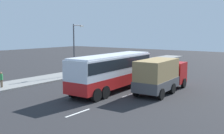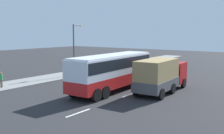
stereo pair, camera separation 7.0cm
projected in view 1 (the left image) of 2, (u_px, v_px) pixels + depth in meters
ground_plane at (95, 93)px, 24.29m from camera, size 120.00×120.00×0.00m
sidewalk_curb at (32, 81)px, 29.72m from camera, size 80.00×4.00×0.15m
lane_centreline at (77, 113)px, 18.18m from camera, size 27.01×0.16×0.01m
coach_bus at (113, 68)px, 25.06m from camera, size 10.85×3.13×3.44m
cargo_truck at (161, 74)px, 24.49m from camera, size 7.64×2.93×3.12m
pedestrian_near_curb at (1, 79)px, 26.00m from camera, size 0.32×0.32×1.52m
street_lamp at (75, 46)px, 33.14m from camera, size 1.83×0.24×6.40m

